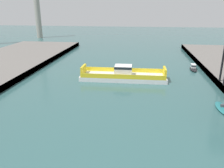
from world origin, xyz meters
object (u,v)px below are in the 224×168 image
object	(u,v)px
moored_boat_near_right	(193,68)
moored_boat_mid_left	(222,108)
smokestack_distant_b	(36,2)
chain_ferry	(123,75)

from	to	relation	value
moored_boat_near_right	moored_boat_mid_left	xyz separation A→B (m)	(-0.36, -27.38, -0.36)
moored_boat_near_right	moored_boat_mid_left	size ratio (longest dim) A/B	1.01
moored_boat_near_right	smokestack_distant_b	xyz separation A→B (m)	(-75.28, 63.05, 19.45)
chain_ferry	moored_boat_near_right	size ratio (longest dim) A/B	3.54
chain_ferry	smokestack_distant_b	size ratio (longest dim) A/B	0.57
chain_ferry	moored_boat_mid_left	bearing A→B (deg)	-38.99
moored_boat_near_right	smokestack_distant_b	size ratio (longest dim) A/B	0.16
chain_ferry	moored_boat_near_right	world-z (taller)	chain_ferry
moored_boat_mid_left	smokestack_distant_b	size ratio (longest dim) A/B	0.16
moored_boat_near_right	smokestack_distant_b	bearing A→B (deg)	140.05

